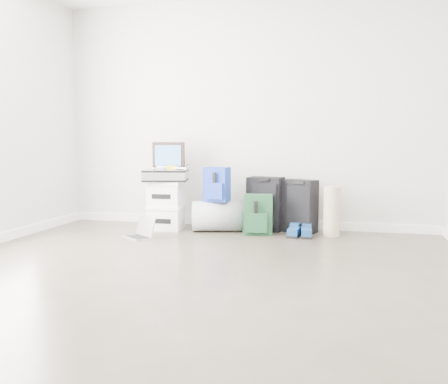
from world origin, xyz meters
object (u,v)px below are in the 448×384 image
(large_suitcase, at_px, (265,204))
(laptop, at_px, (141,233))
(carry_on, at_px, (299,206))
(duffel_bag, at_px, (217,216))
(briefcase, at_px, (166,175))
(boxes_stack, at_px, (166,205))

(large_suitcase, bearing_deg, laptop, -136.90)
(large_suitcase, xyz_separation_m, carry_on, (0.39, -0.03, -0.01))
(duffel_bag, xyz_separation_m, laptop, (-0.70, -0.57, -0.12))
(duffel_bag, bearing_deg, carry_on, -3.73)
(duffel_bag, height_order, large_suitcase, large_suitcase)
(briefcase, relative_size, laptop, 1.29)
(briefcase, bearing_deg, carry_on, -4.37)
(large_suitcase, bearing_deg, duffel_bag, -148.88)
(carry_on, bearing_deg, briefcase, -149.11)
(boxes_stack, distance_m, laptop, 0.58)
(large_suitcase, xyz_separation_m, laptop, (-1.23, -0.75, -0.26))
(laptop, bearing_deg, briefcase, 115.38)
(briefcase, bearing_deg, boxes_stack, -75.39)
(boxes_stack, xyz_separation_m, carry_on, (1.53, 0.20, 0.01))
(duffel_bag, xyz_separation_m, carry_on, (0.92, 0.16, 0.12))
(boxes_stack, distance_m, briefcase, 0.35)
(laptop, bearing_deg, boxes_stack, 115.38)
(large_suitcase, relative_size, carry_on, 1.04)
(boxes_stack, height_order, large_suitcase, large_suitcase)
(large_suitcase, bearing_deg, briefcase, -156.82)
(boxes_stack, xyz_separation_m, briefcase, (-0.00, 0.00, 0.35))
(briefcase, relative_size, duffel_bag, 0.87)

